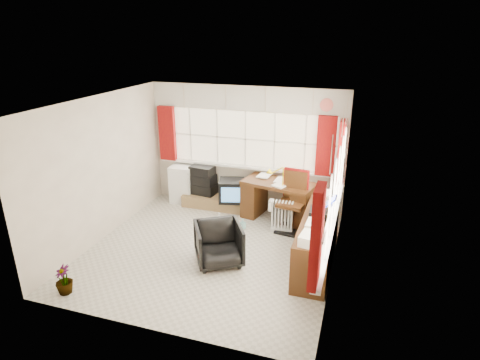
{
  "coord_description": "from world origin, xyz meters",
  "views": [
    {
      "loc": [
        2.26,
        -5.49,
        3.5
      ],
      "look_at": [
        0.34,
        0.55,
        1.12
      ],
      "focal_mm": 30.0,
      "sensor_mm": 36.0,
      "label": 1
    }
  ],
  "objects_px": {
    "crt_tv": "(232,191)",
    "task_chair": "(294,198)",
    "desk_lamp": "(283,173)",
    "office_chair": "(219,244)",
    "radiator": "(282,219)",
    "credenza": "(317,240)",
    "desk": "(278,199)",
    "mini_fridge": "(183,183)",
    "tv_bench": "(217,201)"
  },
  "relations": [
    {
      "from": "credenza",
      "to": "desk_lamp",
      "type": "bearing_deg",
      "value": 126.18
    },
    {
      "from": "task_chair",
      "to": "credenza",
      "type": "relative_size",
      "value": 0.57
    },
    {
      "from": "credenza",
      "to": "office_chair",
      "type": "bearing_deg",
      "value": -161.67
    },
    {
      "from": "crt_tv",
      "to": "mini_fridge",
      "type": "relative_size",
      "value": 0.73
    },
    {
      "from": "desk_lamp",
      "to": "task_chair",
      "type": "distance_m",
      "value": 0.51
    },
    {
      "from": "radiator",
      "to": "credenza",
      "type": "relative_size",
      "value": 0.3
    },
    {
      "from": "task_chair",
      "to": "office_chair",
      "type": "height_order",
      "value": "task_chair"
    },
    {
      "from": "desk_lamp",
      "to": "office_chair",
      "type": "bearing_deg",
      "value": -112.99
    },
    {
      "from": "radiator",
      "to": "desk_lamp",
      "type": "bearing_deg",
      "value": 104.72
    },
    {
      "from": "credenza",
      "to": "mini_fridge",
      "type": "xyz_separation_m",
      "value": [
        -3.08,
        1.6,
        0.01
      ]
    },
    {
      "from": "desk_lamp",
      "to": "credenza",
      "type": "relative_size",
      "value": 0.2
    },
    {
      "from": "desk",
      "to": "task_chair",
      "type": "xyz_separation_m",
      "value": [
        0.35,
        -0.29,
        0.17
      ]
    },
    {
      "from": "crt_tv",
      "to": "mini_fridge",
      "type": "height_order",
      "value": "mini_fridge"
    },
    {
      "from": "task_chair",
      "to": "office_chair",
      "type": "distance_m",
      "value": 1.79
    },
    {
      "from": "office_chair",
      "to": "crt_tv",
      "type": "height_order",
      "value": "crt_tv"
    },
    {
      "from": "crt_tv",
      "to": "office_chair",
      "type": "bearing_deg",
      "value": -77.43
    },
    {
      "from": "desk",
      "to": "crt_tv",
      "type": "bearing_deg",
      "value": 177.7
    },
    {
      "from": "desk",
      "to": "radiator",
      "type": "bearing_deg",
      "value": -68.13
    },
    {
      "from": "task_chair",
      "to": "credenza",
      "type": "xyz_separation_m",
      "value": [
        0.58,
        -1.03,
        -0.22
      ]
    },
    {
      "from": "crt_tv",
      "to": "credenza",
      "type": "bearing_deg",
      "value": -35.82
    },
    {
      "from": "office_chair",
      "to": "radiator",
      "type": "relative_size",
      "value": 1.21
    },
    {
      "from": "task_chair",
      "to": "crt_tv",
      "type": "distance_m",
      "value": 1.36
    },
    {
      "from": "tv_bench",
      "to": "crt_tv",
      "type": "distance_m",
      "value": 0.55
    },
    {
      "from": "crt_tv",
      "to": "task_chair",
      "type": "bearing_deg",
      "value": -14.17
    },
    {
      "from": "office_chair",
      "to": "radiator",
      "type": "xyz_separation_m",
      "value": [
        0.74,
        1.35,
        -0.09
      ]
    },
    {
      "from": "desk_lamp",
      "to": "task_chair",
      "type": "xyz_separation_m",
      "value": [
        0.23,
        -0.07,
        -0.45
      ]
    },
    {
      "from": "desk",
      "to": "credenza",
      "type": "distance_m",
      "value": 1.62
    },
    {
      "from": "mini_fridge",
      "to": "office_chair",
      "type": "bearing_deg",
      "value": -52.54
    },
    {
      "from": "radiator",
      "to": "credenza",
      "type": "height_order",
      "value": "credenza"
    },
    {
      "from": "credenza",
      "to": "desk",
      "type": "bearing_deg",
      "value": 124.99
    },
    {
      "from": "credenza",
      "to": "mini_fridge",
      "type": "relative_size",
      "value": 2.49
    },
    {
      "from": "desk",
      "to": "task_chair",
      "type": "distance_m",
      "value": 0.49
    },
    {
      "from": "office_chair",
      "to": "crt_tv",
      "type": "distance_m",
      "value": 1.9
    },
    {
      "from": "desk_lamp",
      "to": "mini_fridge",
      "type": "relative_size",
      "value": 0.5
    },
    {
      "from": "task_chair",
      "to": "tv_bench",
      "type": "relative_size",
      "value": 0.82
    },
    {
      "from": "desk_lamp",
      "to": "office_chair",
      "type": "xyz_separation_m",
      "value": [
        -0.67,
        -1.59,
        -0.73
      ]
    },
    {
      "from": "tv_bench",
      "to": "desk",
      "type": "bearing_deg",
      "value": -8.25
    },
    {
      "from": "office_chair",
      "to": "mini_fridge",
      "type": "relative_size",
      "value": 0.9
    },
    {
      "from": "tv_bench",
      "to": "mini_fridge",
      "type": "height_order",
      "value": "mini_fridge"
    },
    {
      "from": "office_chair",
      "to": "mini_fridge",
      "type": "height_order",
      "value": "mini_fridge"
    },
    {
      "from": "crt_tv",
      "to": "desk",
      "type": "bearing_deg",
      "value": -2.3
    },
    {
      "from": "desk_lamp",
      "to": "tv_bench",
      "type": "bearing_deg",
      "value": 164.01
    },
    {
      "from": "desk_lamp",
      "to": "radiator",
      "type": "distance_m",
      "value": 0.85
    },
    {
      "from": "desk_lamp",
      "to": "radiator",
      "type": "bearing_deg",
      "value": -75.28
    },
    {
      "from": "desk",
      "to": "office_chair",
      "type": "distance_m",
      "value": 1.9
    },
    {
      "from": "radiator",
      "to": "desk",
      "type": "bearing_deg",
      "value": 111.87
    },
    {
      "from": "desk",
      "to": "credenza",
      "type": "bearing_deg",
      "value": -55.01
    },
    {
      "from": "office_chair",
      "to": "desk_lamp",
      "type": "bearing_deg",
      "value": 36.57
    },
    {
      "from": "credenza",
      "to": "tv_bench",
      "type": "height_order",
      "value": "credenza"
    },
    {
      "from": "task_chair",
      "to": "crt_tv",
      "type": "xyz_separation_m",
      "value": [
        -1.31,
        0.33,
        -0.13
      ]
    }
  ]
}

